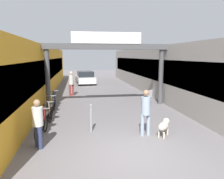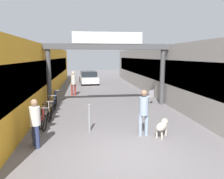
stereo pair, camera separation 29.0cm
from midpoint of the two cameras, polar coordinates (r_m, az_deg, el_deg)
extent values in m
plane|color=slate|center=(6.92, 6.27, -16.54)|extent=(80.00, 80.00, 0.00)
cube|color=gold|center=(17.48, -19.27, 4.55)|extent=(3.00, 26.00, 3.61)
cube|color=black|center=(17.23, -14.45, 5.31)|extent=(0.04, 23.40, 1.44)
cube|color=#9E9993|center=(18.34, 13.82, 4.97)|extent=(3.00, 26.00, 3.61)
cube|color=black|center=(17.85, 9.39, 5.59)|extent=(0.04, 23.40, 1.44)
cylinder|color=#4C4C4F|center=(12.85, -15.57, 2.69)|extent=(0.28, 0.28, 3.31)
cylinder|color=#4C4C4F|center=(13.62, 13.61, 3.10)|extent=(0.28, 0.28, 3.31)
cube|color=#4C4C4F|center=(12.75, -0.56, 11.14)|extent=(7.40, 0.44, 0.32)
cube|color=white|center=(12.58, -0.46, 13.36)|extent=(3.96, 0.10, 0.64)
cylinder|color=#8C9EB2|center=(8.26, 8.41, -9.29)|extent=(0.15, 0.15, 0.81)
cylinder|color=#8C9EB2|center=(8.34, 9.98, -9.15)|extent=(0.15, 0.15, 0.81)
cylinder|color=#8C9EB2|center=(8.11, 9.33, -4.26)|extent=(0.36, 0.36, 0.67)
sphere|color=#8C664C|center=(8.01, 9.41, -0.94)|extent=(0.24, 0.24, 0.23)
cylinder|color=navy|center=(7.51, -17.85, -11.76)|extent=(0.19, 0.19, 0.74)
cylinder|color=navy|center=(7.72, -18.57, -11.22)|extent=(0.19, 0.19, 0.74)
cylinder|color=silver|center=(7.41, -18.47, -6.55)|extent=(0.47, 0.47, 0.61)
sphere|color=tan|center=(7.31, -18.64, -3.20)|extent=(0.29, 0.29, 0.21)
cylinder|color=#99332D|center=(16.61, -9.11, -0.07)|extent=(0.17, 0.17, 0.84)
cylinder|color=#99332D|center=(16.55, -9.91, -0.12)|extent=(0.17, 0.17, 0.84)
cylinder|color=silver|center=(16.48, -9.58, 2.56)|extent=(0.42, 0.42, 0.70)
sphere|color=beige|center=(16.44, -9.62, 4.28)|extent=(0.30, 0.30, 0.24)
ellipsoid|color=beige|center=(8.35, 13.80, -9.40)|extent=(0.72, 0.77, 0.29)
sphere|color=beige|center=(8.62, 14.53, -8.13)|extent=(0.35, 0.35, 0.25)
sphere|color=white|center=(8.55, 14.28, -9.08)|extent=(0.25, 0.25, 0.18)
cylinder|color=beige|center=(8.66, 13.59, -10.58)|extent=(0.10, 0.10, 0.24)
cylinder|color=beige|center=(8.61, 14.84, -10.75)|extent=(0.10, 0.10, 0.24)
cylinder|color=beige|center=(8.27, 12.59, -11.49)|extent=(0.10, 0.10, 0.24)
cylinder|color=beige|center=(8.21, 13.89, -11.69)|extent=(0.10, 0.10, 0.24)
torus|color=black|center=(9.07, -16.44, -8.36)|extent=(0.13, 0.67, 0.67)
torus|color=black|center=(8.14, -18.38, -10.44)|extent=(0.13, 0.67, 0.67)
cube|color=red|center=(8.55, -17.41, -8.20)|extent=(0.14, 0.94, 0.34)
cylinder|color=red|center=(8.38, -17.71, -6.99)|extent=(0.04, 0.04, 0.42)
cube|color=black|center=(8.32, -17.78, -5.53)|extent=(0.12, 0.23, 0.05)
cylinder|color=red|center=(8.91, -16.65, -6.13)|extent=(0.04, 0.04, 0.46)
cylinder|color=gray|center=(8.85, -16.72, -4.63)|extent=(0.46, 0.08, 0.03)
cube|color=#332D28|center=(9.08, -16.33, -5.32)|extent=(0.26, 0.23, 0.20)
torus|color=black|center=(10.24, -15.21, -6.34)|extent=(0.16, 0.67, 0.67)
torus|color=black|center=(9.31, -17.07, -7.95)|extent=(0.16, 0.67, 0.67)
cube|color=beige|center=(9.72, -16.14, -6.08)|extent=(0.19, 0.94, 0.34)
cylinder|color=beige|center=(9.56, -16.42, -4.99)|extent=(0.04, 0.04, 0.42)
cube|color=black|center=(9.51, -16.47, -3.70)|extent=(0.13, 0.23, 0.05)
cylinder|color=beige|center=(10.09, -15.39, -4.34)|extent=(0.04, 0.04, 0.46)
cylinder|color=gray|center=(10.04, -15.45, -3.01)|extent=(0.46, 0.10, 0.03)
cube|color=#332D28|center=(10.26, -15.08, -3.65)|extent=(0.27, 0.24, 0.20)
torus|color=black|center=(11.65, -14.60, -4.47)|extent=(0.05, 0.67, 0.67)
torus|color=black|center=(10.67, -15.24, -5.72)|extent=(0.05, 0.67, 0.67)
cube|color=gold|center=(11.12, -14.95, -4.17)|extent=(0.04, 0.94, 0.34)
cylinder|color=gold|center=(10.96, -15.07, -3.19)|extent=(0.03, 0.03, 0.42)
cube|color=black|center=(10.92, -15.11, -2.06)|extent=(0.10, 0.22, 0.05)
cylinder|color=gold|center=(11.52, -14.71, -2.70)|extent=(0.03, 0.03, 0.46)
cylinder|color=gray|center=(11.47, -14.76, -1.52)|extent=(0.46, 0.03, 0.03)
cube|color=#332D28|center=(11.70, -14.61, -2.12)|extent=(0.24, 0.20, 0.20)
torus|color=black|center=(13.27, -13.80, -2.83)|extent=(0.08, 0.67, 0.67)
torus|color=black|center=(12.28, -14.08, -3.78)|extent=(0.08, 0.67, 0.67)
cube|color=#234C9E|center=(12.74, -13.97, -2.49)|extent=(0.08, 0.94, 0.34)
cylinder|color=#234C9E|center=(12.58, -14.04, -1.62)|extent=(0.03, 0.03, 0.42)
cube|color=black|center=(12.54, -14.08, -0.63)|extent=(0.11, 0.22, 0.05)
cylinder|color=#234C9E|center=(13.15, -13.88, -1.26)|extent=(0.03, 0.03, 0.46)
cylinder|color=gray|center=(13.11, -13.92, -0.22)|extent=(0.46, 0.05, 0.03)
cube|color=#332D28|center=(13.33, -13.84, -0.77)|extent=(0.25, 0.21, 0.20)
cylinder|color=gray|center=(8.63, -4.99, -7.65)|extent=(0.10, 0.10, 1.03)
sphere|color=gray|center=(8.49, -5.04, -4.12)|extent=(0.10, 0.10, 0.10)
cylinder|color=gray|center=(13.65, 9.25, -2.84)|extent=(0.04, 0.04, 0.45)
cylinder|color=gray|center=(13.92, 10.08, -2.64)|extent=(0.04, 0.04, 0.45)
cylinder|color=gray|center=(13.45, 10.42, -3.04)|extent=(0.04, 0.04, 0.45)
cylinder|color=gray|center=(13.73, 11.24, -2.83)|extent=(0.04, 0.04, 0.45)
cube|color=silver|center=(13.64, 10.28, -1.83)|extent=(0.56, 0.56, 0.04)
cube|color=silver|center=(13.50, 10.93, -1.01)|extent=(0.34, 0.27, 0.40)
cube|color=silver|center=(23.53, -5.80, 2.74)|extent=(2.04, 4.12, 0.60)
cube|color=#1E2328|center=(23.32, -5.78, 4.10)|extent=(1.73, 2.31, 0.55)
cylinder|color=black|center=(24.92, -7.96, 2.62)|extent=(0.24, 0.61, 0.60)
cylinder|color=black|center=(25.07, -4.33, 2.72)|extent=(0.24, 0.61, 0.60)
cylinder|color=black|center=(22.04, -7.46, 1.83)|extent=(0.24, 0.61, 0.60)
cylinder|color=black|center=(22.21, -3.36, 1.94)|extent=(0.24, 0.61, 0.60)
camera|label=1|loc=(0.15, -89.23, 0.12)|focal=35.00mm
camera|label=2|loc=(0.15, 90.77, -0.12)|focal=35.00mm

